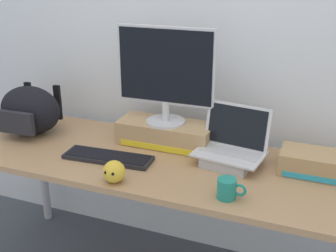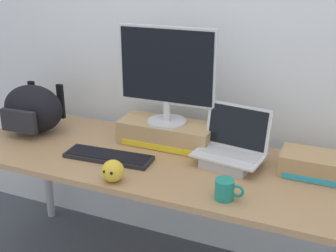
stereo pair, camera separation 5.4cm
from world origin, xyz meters
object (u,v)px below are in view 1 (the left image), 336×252
Objects in this scene: plush_toy at (114,172)px; coffee_mug at (227,189)px; desktop_monitor at (166,73)px; toner_box_cyan at (316,163)px; open_laptop at (230,153)px; external_keyboard at (108,157)px; toner_box_yellow at (166,133)px; messenger_backpack at (30,110)px.

coffee_mug is at bearing 5.63° from plush_toy.
coffee_mug is at bearing -44.82° from desktop_monitor.
desktop_monitor reaches higher than toner_box_cyan.
open_laptop is 0.59m from external_keyboard.
messenger_backpack is (-0.74, -0.13, 0.07)m from toner_box_yellow.
toner_box_yellow is 0.98× the size of desktop_monitor.
toner_box_yellow is 0.46m from plush_toy.
plush_toy is (0.69, -0.33, -0.08)m from messenger_backpack.
desktop_monitor is at bearing 6.92° from messenger_backpack.
desktop_monitor is 0.57m from plush_toy.
messenger_backpack is at bearing -177.04° from toner_box_cyan.
open_laptop is 0.39m from toner_box_cyan.
open_laptop is at bearing 102.32° from coffee_mug.
toner_box_cyan is at bearing 26.72° from plush_toy.
coffee_mug is at bearing -43.38° from toner_box_yellow.
desktop_monitor reaches higher than plush_toy.
toner_box_yellow is 0.76m from toner_box_cyan.
messenger_backpack is 1.22m from coffee_mug.
coffee_mug is at bearing -16.42° from external_keyboard.
plush_toy is at bearing -28.55° from messenger_backpack.
external_keyboard is 0.58m from messenger_backpack.
desktop_monitor is at bearing 176.07° from toner_box_cyan.
plush_toy is at bearing -98.51° from desktop_monitor.
messenger_backpack is at bearing -171.69° from desktop_monitor.
open_laptop reaches higher than external_keyboard.
desktop_monitor reaches higher than coffee_mug.
external_keyboard is at bearing 167.50° from coffee_mug.
desktop_monitor reaches higher than toner_box_yellow.
messenger_backpack is at bearing -170.07° from toner_box_yellow.
toner_box_cyan is (0.39, 0.05, -0.00)m from open_laptop.
coffee_mug is (0.44, -0.41, -0.34)m from desktop_monitor.
coffee_mug is 0.48m from toner_box_cyan.
desktop_monitor reaches higher than external_keyboard.
toner_box_yellow is 4.96× the size of plush_toy.
external_keyboard is 4.46× the size of plush_toy.
plush_toy reaches higher than coffee_mug.
toner_box_yellow is at bearing 172.83° from open_laptop.
messenger_backpack is 2.94× the size of coffee_mug.
toner_box_cyan is (0.75, -0.05, -0.33)m from desktop_monitor.
messenger_backpack reaches higher than plush_toy.
coffee_mug is 0.38× the size of toner_box_cyan.
coffee_mug is at bearing -69.82° from open_laptop.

